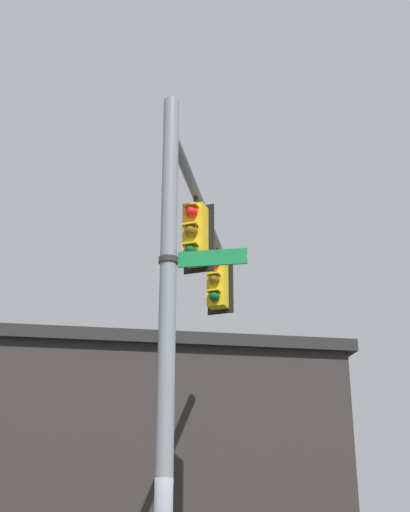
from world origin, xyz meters
The scene contains 7 objects.
signal_pole centered at (0.00, 0.00, 3.93)m, with size 0.23×0.23×7.86m, color slate.
mast_arm centered at (0.52, -2.71, 7.32)m, with size 0.17×0.17×5.51m, color slate.
traffic_light_nearest_pole centered at (0.38, -1.96, 6.54)m, with size 0.54×0.49×1.31m.
traffic_light_mid_inner centered at (0.85, -4.39, 6.54)m, with size 0.54×0.49×1.31m.
street_name_sign centered at (-0.32, -0.06, 5.32)m, with size 1.19×0.36×0.22m.
storefront_building centered at (5.60, -9.57, 3.14)m, with size 13.57×12.68×6.26m.
tree_by_storefront centered at (6.19, -8.26, 3.60)m, with size 3.18×3.18×5.21m.
Camera 1 is at (-3.61, 8.25, 1.92)m, focal length 49.77 mm.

